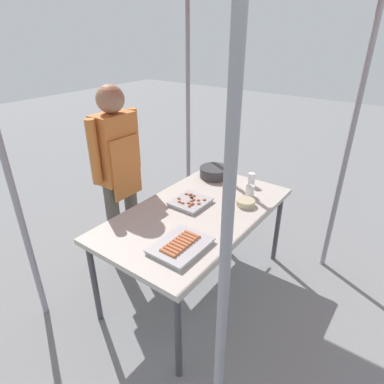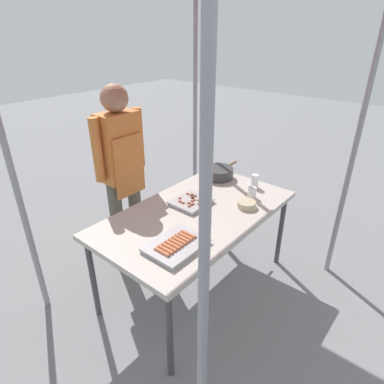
{
  "view_description": "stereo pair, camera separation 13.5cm",
  "coord_description": "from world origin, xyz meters",
  "px_view_note": "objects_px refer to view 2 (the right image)",
  "views": [
    {
      "loc": [
        -1.79,
        -1.27,
        2.03
      ],
      "look_at": [
        0.0,
        0.05,
        0.9
      ],
      "focal_mm": 30.59,
      "sensor_mm": 36.0,
      "label": 1
    },
    {
      "loc": [
        -1.71,
        -1.37,
        2.03
      ],
      "look_at": [
        0.0,
        0.05,
        0.9
      ],
      "focal_mm": 30.59,
      "sensor_mm": 36.0,
      "label": 2
    }
  ],
  "objects_px": {
    "drink_cup_by_wok": "(255,181)",
    "tray_meat_skewers": "(191,202)",
    "vendor_woman": "(121,163)",
    "stall_table": "(197,217)",
    "drink_cup_near_edge": "(252,193)",
    "condiment_bowl": "(246,204)",
    "cooking_wok": "(219,172)",
    "tray_grilled_sausages": "(176,245)"
  },
  "relations": [
    {
      "from": "tray_meat_skewers",
      "to": "drink_cup_near_edge",
      "type": "relative_size",
      "value": 3.23
    },
    {
      "from": "cooking_wok",
      "to": "drink_cup_by_wok",
      "type": "bearing_deg",
      "value": -84.42
    },
    {
      "from": "tray_meat_skewers",
      "to": "condiment_bowl",
      "type": "bearing_deg",
      "value": -56.68
    },
    {
      "from": "tray_meat_skewers",
      "to": "vendor_woman",
      "type": "bearing_deg",
      "value": 101.97
    },
    {
      "from": "stall_table",
      "to": "cooking_wok",
      "type": "relative_size",
      "value": 3.67
    },
    {
      "from": "tray_grilled_sausages",
      "to": "cooking_wok",
      "type": "relative_size",
      "value": 0.87
    },
    {
      "from": "vendor_woman",
      "to": "drink_cup_by_wok",
      "type": "bearing_deg",
      "value": 129.39
    },
    {
      "from": "stall_table",
      "to": "cooking_wok",
      "type": "xyz_separation_m",
      "value": [
        0.62,
        0.24,
        0.1
      ]
    },
    {
      "from": "drink_cup_by_wok",
      "to": "vendor_woman",
      "type": "relative_size",
      "value": 0.07
    },
    {
      "from": "tray_meat_skewers",
      "to": "vendor_woman",
      "type": "height_order",
      "value": "vendor_woman"
    },
    {
      "from": "stall_table",
      "to": "drink_cup_by_wok",
      "type": "xyz_separation_m",
      "value": [
        0.66,
        -0.12,
        0.11
      ]
    },
    {
      "from": "cooking_wok",
      "to": "drink_cup_near_edge",
      "type": "xyz_separation_m",
      "value": [
        -0.15,
        -0.45,
        -0.01
      ]
    },
    {
      "from": "stall_table",
      "to": "tray_grilled_sausages",
      "type": "bearing_deg",
      "value": -157.1
    },
    {
      "from": "tray_meat_skewers",
      "to": "tray_grilled_sausages",
      "type": "bearing_deg",
      "value": -149.56
    },
    {
      "from": "stall_table",
      "to": "condiment_bowl",
      "type": "distance_m",
      "value": 0.41
    },
    {
      "from": "tray_meat_skewers",
      "to": "vendor_woman",
      "type": "distance_m",
      "value": 0.71
    },
    {
      "from": "drink_cup_near_edge",
      "to": "vendor_woman",
      "type": "height_order",
      "value": "vendor_woman"
    },
    {
      "from": "drink_cup_near_edge",
      "to": "drink_cup_by_wok",
      "type": "distance_m",
      "value": 0.21
    },
    {
      "from": "drink_cup_near_edge",
      "to": "tray_meat_skewers",
      "type": "bearing_deg",
      "value": 142.17
    },
    {
      "from": "cooking_wok",
      "to": "drink_cup_near_edge",
      "type": "bearing_deg",
      "value": -108.82
    },
    {
      "from": "condiment_bowl",
      "to": "cooking_wok",
      "type": "bearing_deg",
      "value": 57.47
    },
    {
      "from": "tray_meat_skewers",
      "to": "vendor_woman",
      "type": "xyz_separation_m",
      "value": [
        -0.14,
        0.67,
        0.2
      ]
    },
    {
      "from": "stall_table",
      "to": "cooking_wok",
      "type": "distance_m",
      "value": 0.68
    },
    {
      "from": "tray_meat_skewers",
      "to": "condiment_bowl",
      "type": "distance_m",
      "value": 0.44
    },
    {
      "from": "tray_meat_skewers",
      "to": "condiment_bowl",
      "type": "xyz_separation_m",
      "value": [
        0.24,
        -0.37,
        0.01
      ]
    },
    {
      "from": "drink_cup_by_wok",
      "to": "tray_meat_skewers",
      "type": "bearing_deg",
      "value": 158.67
    },
    {
      "from": "tray_grilled_sausages",
      "to": "condiment_bowl",
      "type": "height_order",
      "value": "tray_grilled_sausages"
    },
    {
      "from": "drink_cup_near_edge",
      "to": "vendor_woman",
      "type": "xyz_separation_m",
      "value": [
        -0.55,
        0.98,
        0.18
      ]
    },
    {
      "from": "stall_table",
      "to": "vendor_woman",
      "type": "distance_m",
      "value": 0.83
    },
    {
      "from": "drink_cup_near_edge",
      "to": "stall_table",
      "type": "bearing_deg",
      "value": 156.22
    },
    {
      "from": "cooking_wok",
      "to": "condiment_bowl",
      "type": "relative_size",
      "value": 2.94
    },
    {
      "from": "drink_cup_by_wok",
      "to": "tray_grilled_sausages",
      "type": "bearing_deg",
      "value": -176.56
    },
    {
      "from": "stall_table",
      "to": "tray_grilled_sausages",
      "type": "height_order",
      "value": "tray_grilled_sausages"
    },
    {
      "from": "tray_grilled_sausages",
      "to": "drink_cup_near_edge",
      "type": "bearing_deg",
      "value": -1.05
    },
    {
      "from": "stall_table",
      "to": "condiment_bowl",
      "type": "relative_size",
      "value": 10.8
    },
    {
      "from": "drink_cup_near_edge",
      "to": "vendor_woman",
      "type": "relative_size",
      "value": 0.06
    },
    {
      "from": "tray_meat_skewers",
      "to": "drink_cup_by_wok",
      "type": "xyz_separation_m",
      "value": [
        0.6,
        -0.23,
        0.04
      ]
    },
    {
      "from": "drink_cup_by_wok",
      "to": "vendor_woman",
      "type": "distance_m",
      "value": 1.18
    },
    {
      "from": "tray_grilled_sausages",
      "to": "drink_cup_near_edge",
      "type": "xyz_separation_m",
      "value": [
        0.92,
        -0.02,
        0.03
      ]
    },
    {
      "from": "tray_grilled_sausages",
      "to": "vendor_woman",
      "type": "relative_size",
      "value": 0.23
    },
    {
      "from": "stall_table",
      "to": "tray_meat_skewers",
      "type": "bearing_deg",
      "value": 61.0
    },
    {
      "from": "stall_table",
      "to": "cooking_wok",
      "type": "height_order",
      "value": "cooking_wok"
    }
  ]
}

